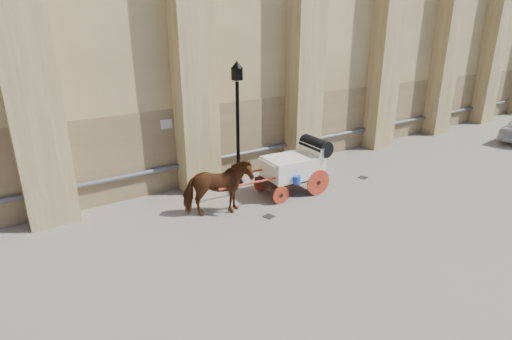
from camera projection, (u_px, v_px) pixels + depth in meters
ground at (279, 216)px, 12.78m from camera, size 90.00×90.00×0.00m
horse at (218, 188)px, 12.56m from camera, size 2.35×1.58×1.82m
carriage at (296, 165)px, 14.33m from camera, size 4.48×1.63×1.92m
street_lamp at (238, 120)px, 14.72m from camera, size 0.43×0.43×4.59m
drain_grate_near at (269, 216)px, 12.71m from camera, size 0.39×0.39×0.01m
drain_grate_far at (363, 177)px, 16.03m from camera, size 0.40×0.40×0.01m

